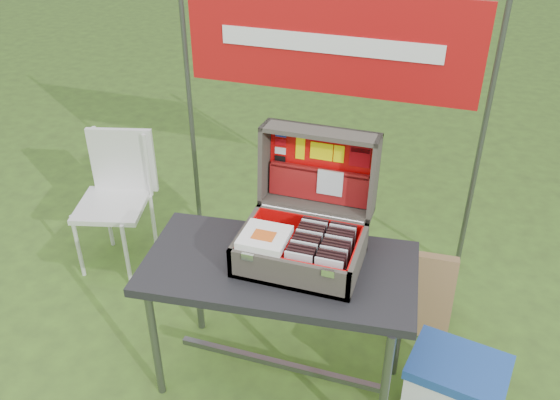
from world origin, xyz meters
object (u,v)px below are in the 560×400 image
(table, at_px, (279,327))
(cardboard_box, at_px, (410,293))
(cooler, at_px, (454,392))
(chair, at_px, (112,207))
(suitcase, at_px, (305,207))

(table, bearing_deg, cardboard_box, 41.60)
(table, xyz_separation_m, cooler, (0.79, 0.03, -0.18))
(cooler, distance_m, chair, 2.07)
(cooler, distance_m, cardboard_box, 0.60)
(chair, bearing_deg, suitcase, -35.09)
(suitcase, distance_m, cardboard_box, 0.98)
(chair, bearing_deg, table, -40.11)
(suitcase, distance_m, chair, 1.47)
(table, xyz_separation_m, chair, (-1.20, 0.57, 0.06))
(chair, height_order, cardboard_box, chair)
(suitcase, xyz_separation_m, cardboard_box, (0.44, 0.48, -0.73))
(cooler, bearing_deg, cardboard_box, 126.36)
(suitcase, bearing_deg, cardboard_box, 47.05)
(suitcase, height_order, chair, suitcase)
(cardboard_box, bearing_deg, chair, 177.09)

